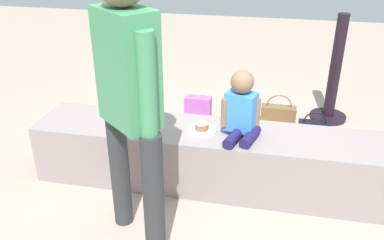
% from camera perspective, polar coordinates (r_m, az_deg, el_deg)
% --- Properties ---
extents(ground_plane, '(12.00, 12.00, 0.00)m').
position_cam_1_polar(ground_plane, '(3.27, 2.22, -8.59)').
color(ground_plane, tan).
extents(concrete_ledge, '(2.64, 0.51, 0.46)m').
position_cam_1_polar(concrete_ledge, '(3.15, 2.29, -5.17)').
color(concrete_ledge, gray).
rests_on(concrete_ledge, ground_plane).
extents(child_seated, '(0.29, 0.34, 0.48)m').
position_cam_1_polar(child_seated, '(2.89, 6.85, 1.60)').
color(child_seated, '#201951').
rests_on(child_seated, concrete_ledge).
extents(adult_standing, '(0.42, 0.39, 1.73)m').
position_cam_1_polar(adult_standing, '(2.26, -8.76, 4.54)').
color(adult_standing, '#2D3032').
rests_on(adult_standing, ground_plane).
extents(cake_plate, '(0.22, 0.22, 0.07)m').
position_cam_1_polar(cake_plate, '(3.02, 1.37, -1.14)').
color(cake_plate, white).
rests_on(cake_plate, concrete_ledge).
extents(gift_bag, '(0.25, 0.12, 0.36)m').
position_cam_1_polar(gift_bag, '(4.05, 0.82, 1.24)').
color(gift_bag, '#B259BF').
rests_on(gift_bag, ground_plane).
extents(railing_post, '(0.36, 0.36, 1.07)m').
position_cam_1_polar(railing_post, '(4.33, 18.96, 4.98)').
color(railing_post, black).
rests_on(railing_post, ground_plane).
extents(water_bottle_near_gift, '(0.06, 0.06, 0.23)m').
position_cam_1_polar(water_bottle_near_gift, '(3.92, 7.42, -0.70)').
color(water_bottle_near_gift, silver).
rests_on(water_bottle_near_gift, ground_plane).
extents(water_bottle_far_side, '(0.07, 0.07, 0.23)m').
position_cam_1_polar(water_bottle_far_side, '(3.62, 1.07, -2.93)').
color(water_bottle_far_side, silver).
rests_on(water_bottle_far_side, ground_plane).
extents(party_cup_red, '(0.07, 0.07, 0.09)m').
position_cam_1_polar(party_cup_red, '(3.79, 6.72, -2.69)').
color(party_cup_red, red).
rests_on(party_cup_red, ground_plane).
extents(cake_box_white, '(0.38, 0.40, 0.12)m').
position_cam_1_polar(cake_box_white, '(4.09, -7.79, -0.18)').
color(cake_box_white, white).
rests_on(cake_box_white, ground_plane).
extents(handbag_black_leather, '(0.28, 0.12, 0.30)m').
position_cam_1_polar(handbag_black_leather, '(3.94, 16.45, -1.50)').
color(handbag_black_leather, black).
rests_on(handbag_black_leather, ground_plane).
extents(handbag_brown_canvas, '(0.34, 0.12, 0.34)m').
position_cam_1_polar(handbag_brown_canvas, '(4.12, 11.82, 0.54)').
color(handbag_brown_canvas, brown).
rests_on(handbag_brown_canvas, ground_plane).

